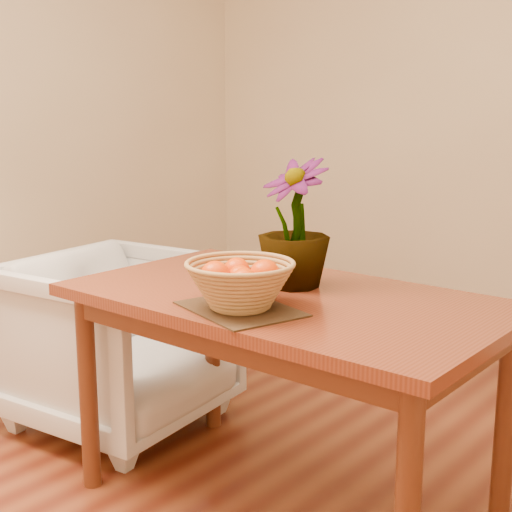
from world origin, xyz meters
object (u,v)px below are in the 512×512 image
Objects in this scene: table at (285,320)px; wicker_basket at (240,286)px; potted_plant at (294,223)px; armchair at (120,333)px.

wicker_basket reaches higher than table.
potted_plant reaches higher than wicker_basket.
potted_plant is at bearing 98.37° from wicker_basket.
wicker_basket is at bearing -87.31° from table.
wicker_basket is 1.09m from armchair.
wicker_basket is (0.01, -0.23, 0.16)m from table.
table is at bearing 92.69° from wicker_basket.
armchair is (-0.94, 0.09, -0.26)m from table.
wicker_basket is at bearing -115.86° from armchair.
armchair is at bearing 174.33° from table.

